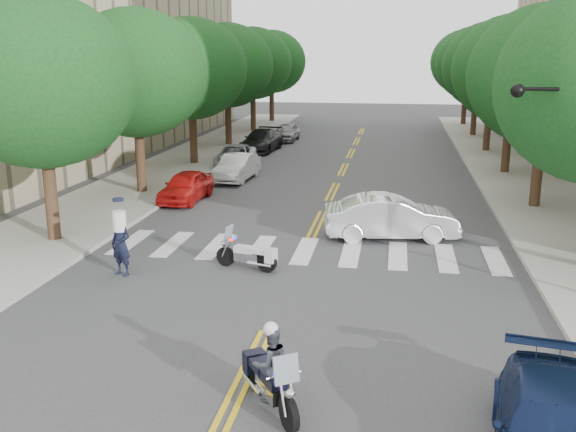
% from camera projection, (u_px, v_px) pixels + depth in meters
% --- Properties ---
extents(ground, '(140.00, 140.00, 0.00)m').
position_uv_depth(ground, '(266.00, 332.00, 15.40)').
color(ground, '#38383A').
rests_on(ground, ground).
extents(sidewalk_left, '(5.00, 60.00, 0.15)m').
position_uv_depth(sidewalk_left, '(183.00, 163.00, 37.92)').
color(sidewalk_left, '#9E9991').
rests_on(sidewalk_left, ground).
extents(sidewalk_right, '(5.00, 60.00, 0.15)m').
position_uv_depth(sidewalk_right, '(518.00, 173.00, 34.86)').
color(sidewalk_right, '#9E9991').
rests_on(sidewalk_right, ground).
extents(tree_l_0, '(6.40, 6.40, 8.45)m').
position_uv_depth(tree_l_0, '(40.00, 82.00, 21.16)').
color(tree_l_0, '#382316').
rests_on(tree_l_0, ground).
extents(tree_l_1, '(6.40, 6.40, 8.45)m').
position_uv_depth(tree_l_1, '(135.00, 73.00, 28.80)').
color(tree_l_1, '#382316').
rests_on(tree_l_1, ground).
extents(tree_l_2, '(6.40, 6.40, 8.45)m').
position_uv_depth(tree_l_2, '(191.00, 69.00, 36.44)').
color(tree_l_2, '#382316').
rests_on(tree_l_2, ground).
extents(tree_l_3, '(6.40, 6.40, 8.45)m').
position_uv_depth(tree_l_3, '(227.00, 66.00, 44.07)').
color(tree_l_3, '#382316').
rests_on(tree_l_3, ground).
extents(tree_l_4, '(6.40, 6.40, 8.45)m').
position_uv_depth(tree_l_4, '(253.00, 63.00, 51.71)').
color(tree_l_4, '#382316').
rests_on(tree_l_4, ground).
extents(tree_l_5, '(6.40, 6.40, 8.45)m').
position_uv_depth(tree_l_5, '(271.00, 62.00, 59.35)').
color(tree_l_5, '#382316').
rests_on(tree_l_5, ground).
extents(tree_r_1, '(6.40, 6.40, 8.45)m').
position_uv_depth(tree_r_1, '(547.00, 76.00, 25.96)').
color(tree_r_1, '#382316').
rests_on(tree_r_1, ground).
extents(tree_r_2, '(6.40, 6.40, 8.45)m').
position_uv_depth(tree_r_2, '(513.00, 70.00, 33.60)').
color(tree_r_2, '#382316').
rests_on(tree_r_2, ground).
extents(tree_r_3, '(6.40, 6.40, 8.45)m').
position_uv_depth(tree_r_3, '(492.00, 67.00, 41.24)').
color(tree_r_3, '#382316').
rests_on(tree_r_3, ground).
extents(tree_r_4, '(6.40, 6.40, 8.45)m').
position_uv_depth(tree_r_4, '(478.00, 64.00, 48.87)').
color(tree_r_4, '#382316').
rests_on(tree_r_4, ground).
extents(tree_r_5, '(6.40, 6.40, 8.45)m').
position_uv_depth(tree_r_5, '(467.00, 62.00, 56.51)').
color(tree_r_5, '#382316').
rests_on(tree_r_5, ground).
extents(motorcycle_police, '(1.42, 1.91, 1.76)m').
position_uv_depth(motorcycle_police, '(270.00, 369.00, 11.95)').
color(motorcycle_police, black).
rests_on(motorcycle_police, ground).
extents(motorcycle_parked, '(2.02, 0.83, 1.32)m').
position_uv_depth(motorcycle_parked, '(251.00, 255.00, 19.64)').
color(motorcycle_parked, black).
rests_on(motorcycle_parked, ground).
extents(officer_standing, '(0.81, 0.66, 1.90)m').
position_uv_depth(officer_standing, '(121.00, 244.00, 19.07)').
color(officer_standing, black).
rests_on(officer_standing, ground).
extents(convertible, '(4.93, 2.40, 1.56)m').
position_uv_depth(convertible, '(391.00, 217.00, 22.87)').
color(convertible, white).
rests_on(convertible, ground).
extents(sedan_blue, '(2.54, 4.78, 1.32)m').
position_uv_depth(sedan_blue, '(552.00, 432.00, 10.19)').
color(sedan_blue, '#0F1C40').
rests_on(sedan_blue, ground).
extents(parked_car_a, '(1.77, 4.00, 1.34)m').
position_uv_depth(parked_car_a, '(186.00, 186.00, 28.66)').
color(parked_car_a, red).
rests_on(parked_car_a, ground).
extents(parked_car_b, '(1.74, 4.22, 1.36)m').
position_uv_depth(parked_car_b, '(237.00, 167.00, 33.26)').
color(parked_car_b, white).
rests_on(parked_car_b, ground).
extents(parked_car_c, '(2.42, 4.58, 1.23)m').
position_uv_depth(parked_car_c, '(236.00, 156.00, 37.31)').
color(parked_car_c, silver).
rests_on(parked_car_c, ground).
extents(parked_car_d, '(2.43, 5.12, 1.44)m').
position_uv_depth(parked_car_d, '(261.00, 140.00, 42.92)').
color(parked_car_d, black).
rests_on(parked_car_d, ground).
extents(parked_car_e, '(1.67, 3.95, 1.33)m').
position_uv_depth(parked_car_e, '(287.00, 132.00, 47.81)').
color(parked_car_e, gray).
rests_on(parked_car_e, ground).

